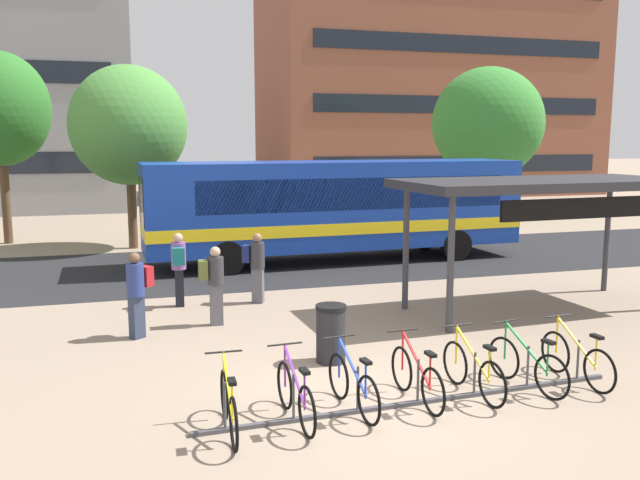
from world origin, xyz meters
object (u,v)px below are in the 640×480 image
(street_tree_0, at_px, (129,126))
(transit_shelter, at_px, (542,188))
(commuter_navy_pack_0, at_px, (256,263))
(street_tree_1, at_px, (488,123))
(parked_bicycle_blue_2, at_px, (353,386))
(city_bus, at_px, (334,206))
(parked_bicycle_yellow_4, at_px, (473,371))
(parked_bicycle_yellow_0, at_px, (229,406))
(parked_bicycle_yellow_6, at_px, (577,359))
(commuter_olive_pack_4, at_px, (214,280))
(parked_bicycle_purple_1, at_px, (295,396))
(commuter_teal_pack_1, at_px, (179,265))
(commuter_red_pack_2, at_px, (137,289))
(parked_bicycle_green_5, at_px, (527,365))
(trash_bin, at_px, (331,333))
(parked_bicycle_red_3, at_px, (417,378))

(street_tree_0, bearing_deg, transit_shelter, -53.09)
(commuter_navy_pack_0, xyz_separation_m, street_tree_1, (13.49, 12.58, 3.65))
(parked_bicycle_blue_2, bearing_deg, street_tree_1, -40.54)
(city_bus, distance_m, parked_bicycle_yellow_4, 11.63)
(parked_bicycle_yellow_0, relative_size, parked_bicycle_yellow_6, 1.00)
(transit_shelter, bearing_deg, commuter_olive_pack_4, 171.29)
(parked_bicycle_blue_2, height_order, parked_bicycle_yellow_4, same)
(city_bus, distance_m, parked_bicycle_purple_1, 12.48)
(commuter_teal_pack_1, xyz_separation_m, commuter_red_pack_2, (-0.99, -2.29, -0.01))
(parked_bicycle_blue_2, relative_size, street_tree_1, 0.24)
(parked_bicycle_yellow_6, bearing_deg, transit_shelter, -30.75)
(city_bus, distance_m, parked_bicycle_blue_2, 12.07)
(city_bus, relative_size, street_tree_0, 1.87)
(parked_bicycle_blue_2, height_order, commuter_olive_pack_4, commuter_olive_pack_4)
(city_bus, xyz_separation_m, transit_shelter, (2.64, -7.20, 1.03))
(commuter_teal_pack_1, bearing_deg, parked_bicycle_green_5, -140.88)
(parked_bicycle_blue_2, distance_m, commuter_navy_pack_0, 6.80)
(parked_bicycle_yellow_4, xyz_separation_m, trash_bin, (-1.62, 2.11, 0.13))
(street_tree_0, bearing_deg, commuter_red_pack_2, -90.55)
(parked_bicycle_yellow_6, distance_m, transit_shelter, 5.34)
(parked_bicycle_red_3, xyz_separation_m, parked_bicycle_yellow_4, (0.95, 0.01, 0.00))
(street_tree_0, bearing_deg, commuter_olive_pack_4, -82.35)
(commuter_teal_pack_1, bearing_deg, street_tree_0, 9.74)
(parked_bicycle_blue_2, xyz_separation_m, parked_bicycle_green_5, (2.91, 0.05, 0.00))
(city_bus, xyz_separation_m, parked_bicycle_yellow_6, (0.47, -11.44, -1.39))
(parked_bicycle_yellow_4, distance_m, street_tree_0, 17.11)
(parked_bicycle_red_3, relative_size, street_tree_0, 0.27)
(city_bus, xyz_separation_m, street_tree_1, (10.03, 7.85, 2.85))
(commuter_red_pack_2, xyz_separation_m, commuter_olive_pack_4, (1.57, 0.48, -0.02))
(street_tree_1, bearing_deg, city_bus, -141.97)
(parked_bicycle_yellow_6, distance_m, street_tree_0, 17.71)
(street_tree_0, relative_size, street_tree_1, 0.90)
(commuter_olive_pack_4, bearing_deg, street_tree_0, 98.24)
(parked_bicycle_yellow_4, bearing_deg, parked_bicycle_green_5, -93.87)
(parked_bicycle_yellow_4, bearing_deg, city_bus, -10.87)
(parked_bicycle_yellow_0, xyz_separation_m, parked_bicycle_red_3, (2.85, 0.27, 0.00))
(city_bus, distance_m, street_tree_0, 8.05)
(parked_bicycle_yellow_4, xyz_separation_m, transit_shelter, (4.05, 4.26, 2.43))
(parked_bicycle_purple_1, height_order, transit_shelter, transit_shelter)
(parked_bicycle_yellow_4, bearing_deg, parked_bicycle_red_3, 86.96)
(parked_bicycle_yellow_0, xyz_separation_m, commuter_navy_pack_0, (1.76, 7.01, 0.59))
(street_tree_0, bearing_deg, parked_bicycle_blue_2, -80.19)
(parked_bicycle_yellow_6, distance_m, trash_bin, 4.08)
(parked_bicycle_green_5, height_order, commuter_olive_pack_4, commuter_olive_pack_4)
(city_bus, distance_m, commuter_navy_pack_0, 5.92)
(parked_bicycle_yellow_0, xyz_separation_m, commuter_red_pack_2, (-1.04, 4.86, 0.61))
(parked_bicycle_green_5, height_order, trash_bin, trash_bin)
(street_tree_1, bearing_deg, commuter_navy_pack_0, -137.00)
(parked_bicycle_blue_2, xyz_separation_m, commuter_navy_pack_0, (-0.08, 6.77, 0.59))
(parked_bicycle_yellow_4, xyz_separation_m, commuter_red_pack_2, (-4.84, 4.57, 0.61))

